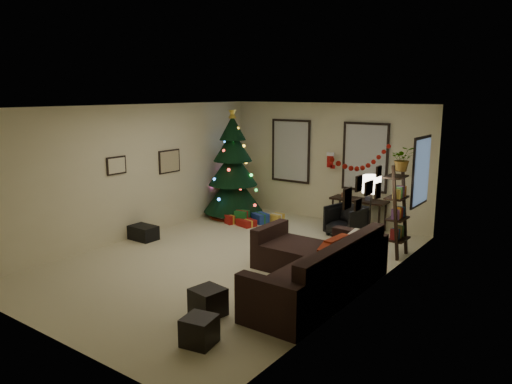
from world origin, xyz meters
TOP-DOWN VIEW (x-y plane):
  - floor at (0.00, 0.00)m, footprint 7.00×7.00m
  - ceiling at (0.00, 0.00)m, footprint 7.00×7.00m
  - wall_back at (0.00, 3.50)m, footprint 5.00×0.00m
  - wall_front at (0.00, -3.50)m, footprint 5.00×0.00m
  - wall_left at (-2.50, 0.00)m, footprint 0.00×7.00m
  - wall_right at (2.50, 0.00)m, footprint 0.00×7.00m
  - window_back_left at (-0.95, 3.47)m, footprint 1.05×0.06m
  - window_back_right at (0.95, 3.47)m, footprint 1.05×0.06m
  - window_right_wall at (2.47, 2.55)m, footprint 0.06×0.90m
  - christmas_tree at (-1.92, 2.45)m, footprint 1.41×1.41m
  - presents at (-1.41, 2.23)m, footprint 1.50×1.01m
  - sofa at (1.83, -0.27)m, footprint 1.98×2.87m
  - pillow_red_a at (2.21, -0.69)m, footprint 0.24×0.47m
  - pillow_red_b at (2.21, -0.32)m, footprint 0.17×0.51m
  - pillow_cream at (2.21, 0.27)m, footprint 0.17×0.42m
  - ottoman_near at (1.13, -1.90)m, footprint 0.45×0.45m
  - ottoman_far at (1.56, -2.55)m, footprint 0.43×0.43m
  - desk at (0.96, 3.22)m, footprint 1.23×0.44m
  - desk_chair at (0.98, 2.57)m, footprint 0.74×0.71m
  - bookshelf at (2.30, 1.93)m, footprint 0.30×0.50m
  - potted_plant at (2.30, 1.97)m, footprint 0.67×0.64m
  - floor_lamp at (1.95, 1.48)m, footprint 0.32×0.32m
  - art_map at (-2.48, 0.95)m, footprint 0.04×0.60m
  - art_abstract at (-2.48, -0.46)m, footprint 0.04×0.45m
  - gallery at (2.48, -0.07)m, footprint 0.03×1.25m
  - garland at (2.45, -0.08)m, footprint 0.08×1.90m
  - stocking_left at (-0.14, 3.60)m, footprint 0.20×0.05m
  - stocking_right at (0.19, 3.32)m, footprint 0.20×0.05m
  - storage_bin at (-2.23, -0.09)m, footprint 0.57×0.38m

SIDE VIEW (x-z plane):
  - floor at x=0.00m, z-range 0.00..0.00m
  - presents at x=-1.41m, z-range -0.03..0.27m
  - storage_bin at x=-2.23m, z-range 0.00..0.29m
  - ottoman_far at x=1.56m, z-range 0.00..0.34m
  - ottoman_near at x=1.13m, z-range 0.00..0.38m
  - sofa at x=1.83m, z-range -0.15..0.74m
  - desk_chair at x=0.98m, z-range 0.00..0.65m
  - desk at x=0.96m, z-range 0.25..0.92m
  - pillow_cream at x=2.21m, z-range 0.42..0.84m
  - pillow_red_a at x=2.21m, z-range 0.41..0.87m
  - pillow_red_b at x=2.21m, z-range 0.39..0.89m
  - bookshelf at x=2.30m, z-range -0.03..1.67m
  - christmas_tree at x=-1.92m, z-range -0.23..2.39m
  - floor_lamp at x=1.95m, z-range 0.51..2.03m
  - wall_left at x=-2.50m, z-range -2.15..4.85m
  - wall_right at x=2.50m, z-range -2.15..4.85m
  - wall_back at x=0.00m, z-range -1.15..3.85m
  - wall_front at x=0.00m, z-range -1.15..3.85m
  - stocking_right at x=0.19m, z-range 1.26..1.62m
  - art_map at x=-2.48m, z-range 1.21..1.71m
  - window_right_wall at x=2.47m, z-range 0.85..2.15m
  - stocking_left at x=-0.14m, z-range 1.33..1.69m
  - art_abstract at x=-2.48m, z-range 1.36..1.71m
  - window_back_left at x=-0.95m, z-range 0.80..2.30m
  - window_back_right at x=0.95m, z-range 0.80..2.30m
  - gallery at x=2.48m, z-range 1.30..1.84m
  - potted_plant at x=2.30m, z-range 1.56..2.14m
  - garland at x=2.45m, z-range 1.86..2.16m
  - ceiling at x=0.00m, z-range 2.70..2.70m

